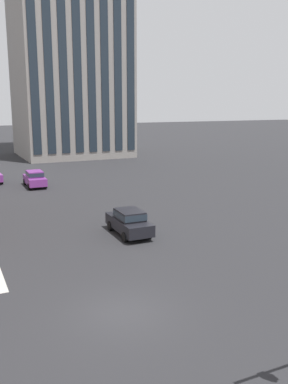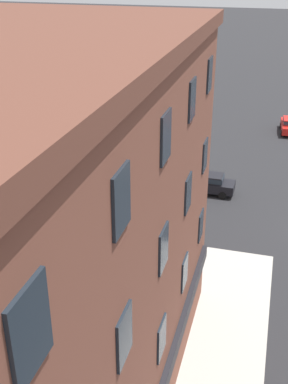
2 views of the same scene
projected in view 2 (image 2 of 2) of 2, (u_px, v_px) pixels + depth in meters
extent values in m
cylinder|color=black|center=(281.00, 125.00, 56.32)|extent=(0.65, 0.26, 0.64)
cylinder|color=black|center=(282.00, 133.00, 53.92)|extent=(0.65, 0.26, 0.64)
cylinder|color=black|center=(8.00, 173.00, 44.11)|extent=(0.23, 0.64, 0.64)
cube|color=black|center=(208.00, 185.00, 41.02)|extent=(1.84, 4.43, 0.76)
cube|color=black|center=(210.00, 178.00, 40.68)|extent=(1.53, 2.14, 0.60)
cube|color=#232D38|center=(210.00, 178.00, 40.68)|extent=(1.57, 2.23, 0.40)
cylinder|color=black|center=(190.00, 191.00, 40.82)|extent=(0.23, 0.64, 0.64)
cylinder|color=black|center=(194.00, 183.00, 42.25)|extent=(0.23, 0.64, 0.64)
cylinder|color=black|center=(222.00, 195.00, 40.12)|extent=(0.23, 0.64, 0.64)
cylinder|color=black|center=(225.00, 187.00, 41.56)|extent=(0.23, 0.64, 0.64)
cube|color=#1E2833|center=(162.00, 339.00, 17.62)|extent=(1.10, 0.08, 1.50)
cube|color=#1E2833|center=(185.00, 272.00, 21.26)|extent=(1.10, 0.08, 1.50)
cube|color=#1E2833|center=(201.00, 226.00, 24.90)|extent=(1.10, 0.08, 1.50)
cube|color=#1E2833|center=(124.00, 336.00, 12.29)|extent=(1.10, 0.08, 1.50)
cube|color=#1E2833|center=(164.00, 249.00, 15.93)|extent=(1.10, 0.08, 1.50)
cube|color=#1E2833|center=(188.00, 193.00, 19.58)|extent=(1.10, 0.08, 1.50)
cube|color=#1E2833|center=(205.00, 156.00, 23.22)|extent=(1.10, 0.08, 1.50)
cube|color=#1E2833|center=(30.00, 331.00, 6.97)|extent=(1.10, 0.08, 1.50)
cube|color=#1E2833|center=(121.00, 201.00, 10.61)|extent=(1.10, 0.08, 1.50)
cube|color=#1E2833|center=(166.00, 137.00, 14.25)|extent=(1.10, 0.08, 1.50)
cube|color=#1E2833|center=(192.00, 100.00, 17.89)|extent=(1.10, 0.08, 1.50)
cube|color=#1E2833|center=(210.00, 75.00, 21.53)|extent=(1.10, 0.08, 1.50)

